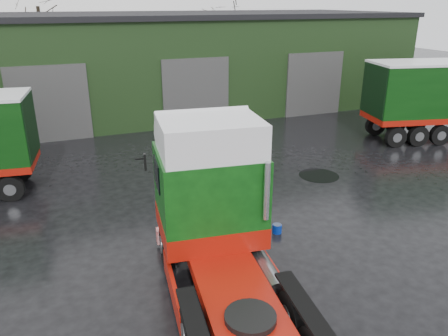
{
  "coord_description": "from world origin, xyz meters",
  "views": [
    {
      "loc": [
        -5.77,
        -10.15,
        7.01
      ],
      "look_at": [
        -0.68,
        2.75,
        1.7
      ],
      "focal_mm": 35.0,
      "sensor_mm": 36.0,
      "label": 1
    }
  ],
  "objects_px": {
    "warehouse": "(169,61)",
    "wash_bucket": "(277,229)",
    "tree_back_a": "(41,31)",
    "hero_tractor": "(228,229)",
    "tree_back_b": "(223,38)"
  },
  "relations": [
    {
      "from": "warehouse",
      "to": "tree_back_a",
      "type": "xyz_separation_m",
      "value": [
        -8.0,
        10.0,
        1.59
      ]
    },
    {
      "from": "warehouse",
      "to": "wash_bucket",
      "type": "bearing_deg",
      "value": -94.77
    },
    {
      "from": "hero_tractor",
      "to": "tree_back_b",
      "type": "relative_size",
      "value": 0.93
    },
    {
      "from": "warehouse",
      "to": "tree_back_a",
      "type": "bearing_deg",
      "value": 128.66
    },
    {
      "from": "warehouse",
      "to": "wash_bucket",
      "type": "xyz_separation_m",
      "value": [
        -1.6,
        -19.2,
        -3.01
      ]
    },
    {
      "from": "warehouse",
      "to": "tree_back_a",
      "type": "height_order",
      "value": "tree_back_a"
    },
    {
      "from": "tree_back_b",
      "to": "hero_tractor",
      "type": "bearing_deg",
      "value": -111.25
    },
    {
      "from": "warehouse",
      "to": "tree_back_b",
      "type": "bearing_deg",
      "value": 51.34
    },
    {
      "from": "wash_bucket",
      "to": "tree_back_b",
      "type": "bearing_deg",
      "value": 71.8
    },
    {
      "from": "tree_back_a",
      "to": "tree_back_b",
      "type": "relative_size",
      "value": 1.27
    },
    {
      "from": "tree_back_a",
      "to": "tree_back_b",
      "type": "xyz_separation_m",
      "value": [
        16.0,
        0.0,
        -1.0
      ]
    },
    {
      "from": "tree_back_a",
      "to": "tree_back_b",
      "type": "distance_m",
      "value": 16.03
    },
    {
      "from": "hero_tractor",
      "to": "wash_bucket",
      "type": "bearing_deg",
      "value": 51.78
    },
    {
      "from": "warehouse",
      "to": "hero_tractor",
      "type": "distance_m",
      "value": 22.52
    },
    {
      "from": "tree_back_a",
      "to": "hero_tractor",
      "type": "bearing_deg",
      "value": -83.7
    }
  ]
}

